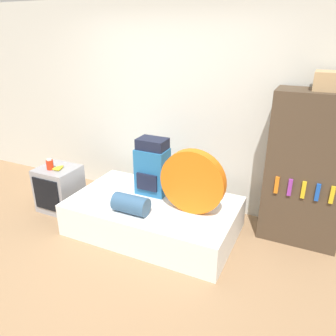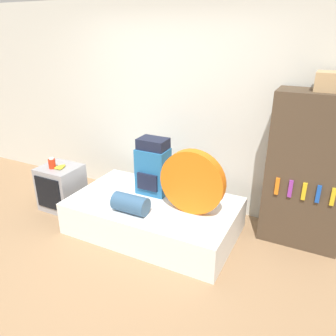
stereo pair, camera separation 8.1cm
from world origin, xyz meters
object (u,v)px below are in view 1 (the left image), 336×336
(backpack, at_px, (152,167))
(sleeping_roll, at_px, (131,204))
(bookshelf, at_px, (307,170))
(canister, at_px, (50,164))
(television, at_px, (60,189))
(cardboard_box, at_px, (332,81))
(tent_bag, at_px, (193,182))

(backpack, relative_size, sleeping_roll, 1.74)
(sleeping_roll, height_order, bookshelf, bookshelf)
(bookshelf, bearing_deg, canister, -166.71)
(backpack, height_order, television, backpack)
(backpack, bearing_deg, bookshelf, 12.74)
(sleeping_roll, bearing_deg, canister, 171.08)
(sleeping_roll, height_order, canister, canister)
(backpack, distance_m, cardboard_box, 2.08)
(cardboard_box, bearing_deg, tent_bag, -151.10)
(tent_bag, distance_m, canister, 1.90)
(backpack, distance_m, bookshelf, 1.71)
(tent_bag, bearing_deg, sleeping_roll, -151.81)
(tent_bag, xyz_separation_m, bookshelf, (1.07, 0.59, 0.10))
(tent_bag, height_order, sleeping_roll, tent_bag)
(tent_bag, relative_size, sleeping_roll, 1.81)
(television, distance_m, bookshelf, 3.04)
(sleeping_roll, distance_m, canister, 1.34)
(cardboard_box, bearing_deg, sleeping_roll, -151.34)
(backpack, xyz_separation_m, bookshelf, (1.67, 0.38, 0.12))
(sleeping_roll, relative_size, cardboard_box, 1.23)
(television, xyz_separation_m, cardboard_box, (3.00, 0.68, 1.48))
(tent_bag, xyz_separation_m, television, (-1.85, -0.04, -0.45))
(television, relative_size, bookshelf, 0.35)
(backpack, bearing_deg, canister, -166.01)
(canister, distance_m, cardboard_box, 3.32)
(television, relative_size, canister, 4.22)
(backpack, height_order, bookshelf, bookshelf)
(canister, distance_m, bookshelf, 3.05)
(bookshelf, relative_size, cardboard_box, 5.26)
(backpack, height_order, tent_bag, tent_bag)
(tent_bag, height_order, television, tent_bag)
(television, distance_m, cardboard_box, 3.41)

